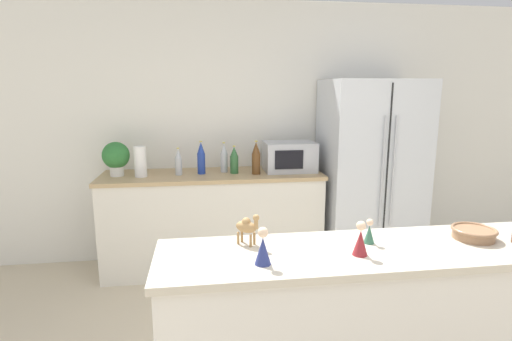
# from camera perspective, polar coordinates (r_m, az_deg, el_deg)

# --- Properties ---
(wall_back) EXTENTS (8.00, 0.06, 2.55)m
(wall_back) POSITION_cam_1_polar(r_m,az_deg,el_deg) (4.09, 0.95, 5.44)
(wall_back) COLOR silver
(wall_back) RESTS_ON ground_plane
(back_counter) EXTENTS (2.06, 0.63, 0.93)m
(back_counter) POSITION_cam_1_polar(r_m,az_deg,el_deg) (3.89, -6.12, -7.12)
(back_counter) COLOR silver
(back_counter) RESTS_ON ground_plane
(refrigerator) EXTENTS (0.91, 0.73, 1.80)m
(refrigerator) POSITION_cam_1_polar(r_m,az_deg,el_deg) (4.05, 15.97, -0.44)
(refrigerator) COLOR silver
(refrigerator) RESTS_ON ground_plane
(bar_counter) EXTENTS (2.03, 0.51, 0.97)m
(bar_counter) POSITION_cam_1_polar(r_m,az_deg,el_deg) (2.22, 15.54, -22.25)
(bar_counter) COLOR beige
(bar_counter) RESTS_ON ground_plane
(potted_plant) EXTENTS (0.24, 0.24, 0.31)m
(potted_plant) POSITION_cam_1_polar(r_m,az_deg,el_deg) (3.82, -19.37, 1.87)
(potted_plant) COLOR silver
(potted_plant) RESTS_ON back_counter
(paper_towel_roll) EXTENTS (0.11, 0.11, 0.28)m
(paper_towel_roll) POSITION_cam_1_polar(r_m,az_deg,el_deg) (3.72, -16.20, 1.22)
(paper_towel_roll) COLOR white
(paper_towel_roll) RESTS_ON back_counter
(microwave) EXTENTS (0.48, 0.37, 0.28)m
(microwave) POSITION_cam_1_polar(r_m,az_deg,el_deg) (3.85, 4.78, 2.02)
(microwave) COLOR #B2B5BA
(microwave) RESTS_ON back_counter
(back_bottle_0) EXTENTS (0.07, 0.07, 0.31)m
(back_bottle_0) POSITION_cam_1_polar(r_m,az_deg,el_deg) (3.73, -7.84, 1.74)
(back_bottle_0) COLOR navy
(back_bottle_0) RESTS_ON back_counter
(back_bottle_1) EXTENTS (0.07, 0.07, 0.28)m
(back_bottle_1) POSITION_cam_1_polar(r_m,az_deg,el_deg) (3.79, -4.59, 1.81)
(back_bottle_1) COLOR #B2B7BC
(back_bottle_1) RESTS_ON back_counter
(back_bottle_2) EXTENTS (0.06, 0.06, 0.25)m
(back_bottle_2) POSITION_cam_1_polar(r_m,az_deg,el_deg) (3.72, -11.02, 1.19)
(back_bottle_2) COLOR #B2B7BC
(back_bottle_2) RESTS_ON back_counter
(back_bottle_3) EXTENTS (0.08, 0.08, 0.26)m
(back_bottle_3) POSITION_cam_1_polar(r_m,az_deg,el_deg) (3.73, -3.13, 1.48)
(back_bottle_3) COLOR #2D6033
(back_bottle_3) RESTS_ON back_counter
(back_bottle_4) EXTENTS (0.08, 0.08, 0.31)m
(back_bottle_4) POSITION_cam_1_polar(r_m,az_deg,el_deg) (3.68, 0.01, 1.76)
(back_bottle_4) COLOR brown
(back_bottle_4) RESTS_ON back_counter
(fruit_bowl) EXTENTS (0.21, 0.21, 0.06)m
(fruit_bowl) POSITION_cam_1_polar(r_m,az_deg,el_deg) (2.29, 28.67, -7.81)
(fruit_bowl) COLOR #8C6647
(fruit_bowl) RESTS_ON bar_counter
(camel_figurine) EXTENTS (0.12, 0.11, 0.16)m
(camel_figurine) POSITION_cam_1_polar(r_m,az_deg,el_deg) (1.93, -1.27, -7.97)
(camel_figurine) COLOR #A87F4C
(camel_figurine) RESTS_ON bar_counter
(wise_man_figurine_blue) EXTENTS (0.07, 0.07, 0.16)m
(wise_man_figurine_blue) POSITION_cam_1_polar(r_m,az_deg,el_deg) (1.88, 14.70, -9.65)
(wise_man_figurine_blue) COLOR maroon
(wise_man_figurine_blue) RESTS_ON bar_counter
(wise_man_figurine_crimson) EXTENTS (0.07, 0.07, 0.17)m
(wise_man_figurine_crimson) POSITION_cam_1_polar(r_m,az_deg,el_deg) (1.73, 0.99, -11.07)
(wise_man_figurine_crimson) COLOR navy
(wise_man_figurine_crimson) RESTS_ON bar_counter
(wise_man_figurine_purple) EXTENTS (0.05, 0.05, 0.12)m
(wise_man_figurine_purple) POSITION_cam_1_polar(r_m,az_deg,el_deg) (2.03, 15.88, -8.54)
(wise_man_figurine_purple) COLOR #33664C
(wise_man_figurine_purple) RESTS_ON bar_counter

